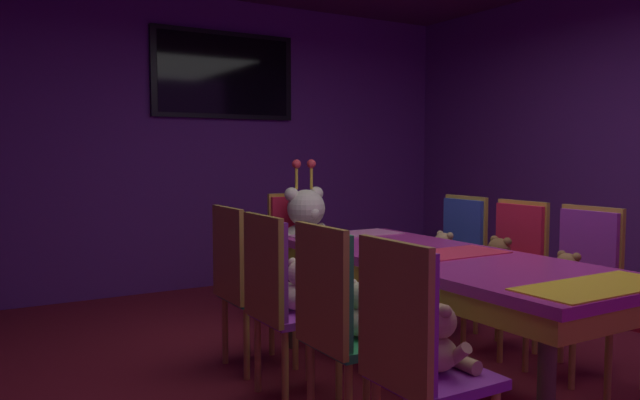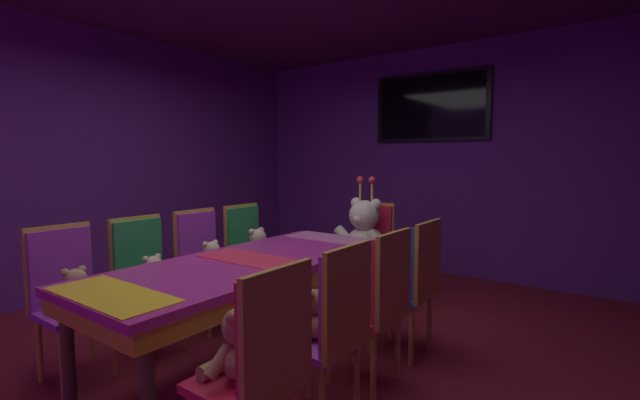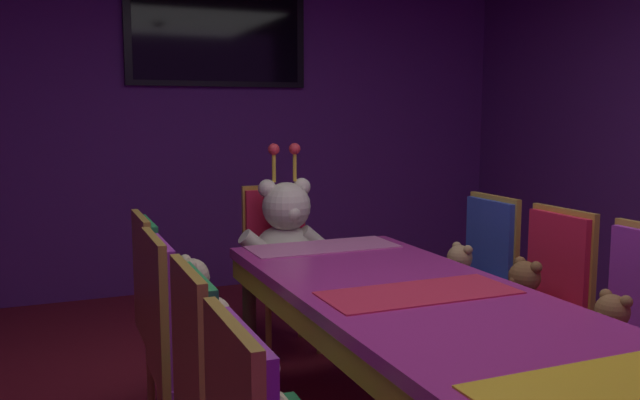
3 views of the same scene
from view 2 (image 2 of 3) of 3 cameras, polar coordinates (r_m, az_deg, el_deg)
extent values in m
plane|color=maroon|center=(3.24, -8.97, -20.54)|extent=(7.90, 7.90, 0.00)
cube|color=#59267F|center=(5.64, 14.56, 5.07)|extent=(5.20, 0.12, 2.80)
cube|color=#59267F|center=(5.11, -30.37, 4.50)|extent=(0.12, 6.40, 2.80)
cube|color=#B22D8C|center=(3.00, -9.17, -8.15)|extent=(0.90, 2.26, 0.05)
cube|color=gold|center=(3.02, -9.15, -9.54)|extent=(0.88, 2.22, 0.10)
cylinder|color=#4C3826|center=(3.66, 6.98, -11.62)|extent=(0.07, 0.07, 0.69)
cylinder|color=#4C3826|center=(4.07, -2.60, -9.83)|extent=(0.07, 0.07, 0.69)
cylinder|color=#4C3826|center=(2.87, -30.25, -17.20)|extent=(0.07, 0.07, 0.69)
cube|color=yellow|center=(2.44, -25.77, -11.11)|extent=(0.77, 0.32, 0.01)
cube|color=#E52D4C|center=(2.99, -9.18, -7.63)|extent=(0.77, 0.32, 0.01)
cube|color=pink|center=(3.72, 1.45, -5.01)|extent=(0.77, 0.32, 0.01)
cube|color=purple|center=(3.24, -29.44, -12.79)|extent=(0.40, 0.40, 0.04)
cube|color=purple|center=(3.33, -30.95, -7.57)|extent=(0.05, 0.38, 0.50)
cube|color=gold|center=(3.35, -31.10, -7.50)|extent=(0.03, 0.41, 0.55)
cylinder|color=gold|center=(3.25, -25.34, -16.88)|extent=(0.04, 0.04, 0.42)
cylinder|color=gold|center=(3.12, -30.76, -18.04)|extent=(0.04, 0.04, 0.42)
cylinder|color=gold|center=(3.52, -27.93, -15.26)|extent=(0.04, 0.04, 0.42)
cylinder|color=gold|center=(3.40, -32.98, -16.22)|extent=(0.04, 0.04, 0.42)
ellipsoid|color=tan|center=(3.22, -29.52, -11.17)|extent=(0.17, 0.17, 0.14)
sphere|color=tan|center=(3.17, -29.51, -9.09)|extent=(0.14, 0.14, 0.14)
sphere|color=tan|center=(3.13, -29.15, -9.44)|extent=(0.05, 0.05, 0.05)
sphere|color=tan|center=(3.19, -28.82, -8.01)|extent=(0.05, 0.05, 0.05)
sphere|color=tan|center=(3.15, -30.53, -8.25)|extent=(0.05, 0.05, 0.05)
cylinder|color=tan|center=(3.21, -27.86, -10.84)|extent=(0.05, 0.12, 0.11)
cylinder|color=tan|center=(3.15, -30.71, -11.31)|extent=(0.05, 0.12, 0.11)
cylinder|color=tan|center=(3.15, -27.86, -12.31)|extent=(0.06, 0.13, 0.06)
cylinder|color=tan|center=(3.11, -29.39, -12.59)|extent=(0.06, 0.13, 0.06)
cube|color=#268C4C|center=(3.47, -21.12, -11.25)|extent=(0.40, 0.40, 0.04)
cube|color=#268C4C|center=(3.56, -22.85, -6.44)|extent=(0.05, 0.38, 0.50)
cube|color=gold|center=(3.58, -23.03, -6.39)|extent=(0.03, 0.41, 0.55)
cylinder|color=gold|center=(3.50, -17.25, -14.94)|extent=(0.04, 0.04, 0.42)
cylinder|color=gold|center=(3.34, -21.84, -16.14)|extent=(0.04, 0.04, 0.42)
cylinder|color=gold|center=(3.75, -20.25, -13.65)|extent=(0.04, 0.04, 0.42)
cylinder|color=gold|center=(3.60, -24.64, -14.65)|extent=(0.04, 0.04, 0.42)
ellipsoid|color=beige|center=(3.45, -21.18, -9.80)|extent=(0.16, 0.16, 0.13)
sphere|color=beige|center=(3.41, -21.11, -7.96)|extent=(0.13, 0.13, 0.13)
sphere|color=#FDDCAD|center=(3.38, -20.70, -8.24)|extent=(0.05, 0.05, 0.05)
sphere|color=beige|center=(3.44, -20.58, -7.01)|extent=(0.05, 0.05, 0.05)
sphere|color=beige|center=(3.39, -21.97, -7.24)|extent=(0.05, 0.05, 0.05)
cylinder|color=beige|center=(3.46, -19.74, -9.48)|extent=(0.04, 0.11, 0.11)
cylinder|color=beige|center=(3.38, -22.04, -9.93)|extent=(0.04, 0.11, 0.11)
cylinder|color=beige|center=(3.40, -19.56, -10.74)|extent=(0.06, 0.12, 0.06)
cylinder|color=beige|center=(3.35, -20.78, -11.00)|extent=(0.06, 0.12, 0.06)
cube|color=purple|center=(3.80, -14.13, -9.64)|extent=(0.40, 0.40, 0.04)
cube|color=purple|center=(3.87, -15.93, -5.28)|extent=(0.05, 0.38, 0.50)
cube|color=gold|center=(3.89, -16.13, -5.24)|extent=(0.03, 0.41, 0.55)
cylinder|color=gold|center=(3.85, -10.61, -12.93)|extent=(0.04, 0.04, 0.42)
cylinder|color=gold|center=(3.65, -14.38, -14.04)|extent=(0.04, 0.04, 0.42)
cylinder|color=gold|center=(4.08, -13.76, -11.94)|extent=(0.04, 0.04, 0.42)
cylinder|color=gold|center=(3.89, -17.46, -12.89)|extent=(0.04, 0.04, 0.42)
ellipsoid|color=beige|center=(3.77, -14.17, -8.22)|extent=(0.17, 0.17, 0.14)
sphere|color=beige|center=(3.73, -14.06, -6.39)|extent=(0.14, 0.14, 0.14)
sphere|color=#FDDCAD|center=(3.70, -13.58, -6.65)|extent=(0.05, 0.05, 0.05)
sphere|color=beige|center=(3.77, -13.62, -5.46)|extent=(0.05, 0.05, 0.05)
sphere|color=beige|center=(3.70, -14.85, -5.68)|extent=(0.05, 0.05, 0.05)
cylinder|color=beige|center=(3.80, -12.81, -7.88)|extent=(0.05, 0.12, 0.12)
cylinder|color=beige|center=(3.69, -14.86, -8.32)|extent=(0.05, 0.12, 0.12)
cylinder|color=beige|center=(3.73, -12.47, -9.08)|extent=(0.06, 0.13, 0.06)
cylinder|color=beige|center=(3.67, -13.56, -9.34)|extent=(0.06, 0.13, 0.06)
cube|color=#268C4C|center=(4.12, -8.31, -8.34)|extent=(0.40, 0.40, 0.04)
cube|color=#268C4C|center=(4.19, -10.13, -4.36)|extent=(0.05, 0.38, 0.50)
cube|color=gold|center=(4.21, -10.33, -4.33)|extent=(0.03, 0.41, 0.55)
cylinder|color=gold|center=(4.19, -5.11, -11.34)|extent=(0.04, 0.04, 0.42)
cylinder|color=gold|center=(3.96, -8.23, -12.34)|extent=(0.04, 0.04, 0.42)
cylinder|color=gold|center=(4.40, -8.30, -10.56)|extent=(0.04, 0.04, 0.42)
cylinder|color=gold|center=(4.18, -11.43, -11.44)|extent=(0.04, 0.04, 0.42)
ellipsoid|color=beige|center=(4.10, -8.33, -6.87)|extent=(0.20, 0.20, 0.16)
sphere|color=beige|center=(4.06, -8.18, -4.92)|extent=(0.16, 0.16, 0.16)
sphere|color=#FDDCAD|center=(4.02, -7.62, -5.17)|extent=(0.06, 0.06, 0.06)
sphere|color=beige|center=(4.10, -7.78, -3.95)|extent=(0.06, 0.06, 0.06)
sphere|color=beige|center=(4.02, -8.97, -4.16)|extent=(0.06, 0.06, 0.06)
cylinder|color=beige|center=(4.14, -6.95, -6.51)|extent=(0.06, 0.14, 0.13)
cylinder|color=beige|center=(4.00, -8.92, -6.96)|extent=(0.06, 0.14, 0.13)
cylinder|color=beige|center=(4.06, -6.47, -7.75)|extent=(0.07, 0.15, 0.07)
cylinder|color=beige|center=(3.98, -7.51, -8.01)|extent=(0.07, 0.15, 0.07)
cube|color=red|center=(2.07, -9.97, -22.69)|extent=(0.40, 0.40, 0.04)
cube|color=red|center=(1.84, -6.05, -17.06)|extent=(0.05, 0.38, 0.50)
cube|color=gold|center=(1.83, -5.53, -17.23)|extent=(0.03, 0.41, 0.55)
ellipsoid|color=#9E7247|center=(2.02, -10.03, -19.98)|extent=(0.20, 0.20, 0.16)
sphere|color=#9E7247|center=(1.98, -10.47, -16.02)|extent=(0.16, 0.16, 0.16)
sphere|color=tan|center=(2.02, -11.57, -15.95)|extent=(0.06, 0.06, 0.06)
sphere|color=#9E7247|center=(1.91, -11.49, -14.94)|extent=(0.06, 0.06, 0.06)
sphere|color=#9E7247|center=(1.98, -8.83, -14.06)|extent=(0.06, 0.06, 0.06)
cylinder|color=#9E7247|center=(1.98, -13.14, -20.06)|extent=(0.06, 0.14, 0.13)
cylinder|color=#9E7247|center=(2.11, -8.78, -18.40)|extent=(0.06, 0.14, 0.13)
cylinder|color=#9E7247|center=(2.10, -13.76, -20.66)|extent=(0.07, 0.15, 0.07)
cylinder|color=#9E7247|center=(2.17, -11.48, -19.81)|extent=(0.07, 0.15, 0.07)
cube|color=purple|center=(2.44, -0.55, -18.15)|extent=(0.40, 0.40, 0.04)
cube|color=purple|center=(2.24, 3.23, -12.87)|extent=(0.05, 0.38, 0.50)
cube|color=gold|center=(2.23, 3.70, -12.97)|extent=(0.03, 0.41, 0.55)
cylinder|color=gold|center=(2.58, 4.85, -22.47)|extent=(0.04, 0.04, 0.42)
cylinder|color=gold|center=(2.74, -1.28, -20.69)|extent=(0.04, 0.04, 0.42)
cylinder|color=gold|center=(2.52, -6.09, -23.18)|extent=(0.04, 0.04, 0.42)
ellipsoid|color=olive|center=(2.40, -0.55, -16.08)|extent=(0.17, 0.17, 0.14)
sphere|color=olive|center=(2.37, -0.85, -13.26)|extent=(0.14, 0.14, 0.14)
sphere|color=#AE7747|center=(2.40, -1.75, -13.28)|extent=(0.05, 0.05, 0.05)
sphere|color=olive|center=(2.30, -1.33, -12.46)|extent=(0.05, 0.05, 0.05)
sphere|color=olive|center=(2.38, 0.19, -11.86)|extent=(0.05, 0.05, 0.05)
cylinder|color=olive|center=(2.35, -2.53, -16.19)|extent=(0.05, 0.12, 0.11)
cylinder|color=olive|center=(2.48, -0.01, -15.04)|extent=(0.05, 0.12, 0.11)
cylinder|color=olive|center=(2.45, -3.36, -16.80)|extent=(0.06, 0.13, 0.06)
cylinder|color=olive|center=(2.51, -2.01, -16.20)|extent=(0.06, 0.13, 0.06)
cube|color=red|center=(2.84, 5.83, -14.68)|extent=(0.40, 0.40, 0.04)
cube|color=red|center=(2.68, 9.26, -9.92)|extent=(0.05, 0.38, 0.50)
cube|color=gold|center=(2.67, 9.68, -9.98)|extent=(0.03, 0.41, 0.55)
cylinder|color=gold|center=(2.99, 10.21, -18.45)|extent=(0.04, 0.04, 0.42)
cylinder|color=gold|center=(2.73, 7.07, -20.81)|extent=(0.04, 0.04, 0.42)
cylinder|color=gold|center=(3.13, 4.69, -17.26)|extent=(0.04, 0.04, 0.42)
cylinder|color=gold|center=(2.88, 1.17, -19.29)|extent=(0.04, 0.04, 0.42)
ellipsoid|color=brown|center=(2.81, 5.85, -12.73)|extent=(0.19, 0.19, 0.15)
sphere|color=brown|center=(2.78, 5.58, -10.04)|extent=(0.15, 0.15, 0.15)
sphere|color=#99663C|center=(2.80, 4.67, -10.11)|extent=(0.06, 0.06, 0.06)
sphere|color=brown|center=(2.71, 5.28, -9.21)|extent=(0.06, 0.06, 0.06)
sphere|color=brown|center=(2.80, 6.47, -8.73)|extent=(0.06, 0.06, 0.06)
cylinder|color=brown|center=(2.74, 4.14, -12.80)|extent=(0.05, 0.13, 0.12)
cylinder|color=brown|center=(2.90, 6.13, -11.84)|extent=(0.05, 0.13, 0.12)
cylinder|color=brown|center=(2.84, 3.16, -13.53)|extent=(0.06, 0.14, 0.06)
cylinder|color=brown|center=(2.92, 4.23, -13.01)|extent=(0.06, 0.14, 0.06)
cube|color=#2D47B2|center=(3.28, 10.57, -11.96)|extent=(0.40, 0.40, 0.04)
cube|color=#2D47B2|center=(3.14, 13.65, -7.70)|extent=(0.05, 0.38, 0.50)
cube|color=gold|center=(3.13, 14.01, -7.74)|extent=(0.03, 0.41, 0.55)
cylinder|color=gold|center=(3.44, 14.20, -15.28)|extent=(0.04, 0.04, 0.42)
cylinder|color=gold|center=(3.16, 11.92, -17.11)|extent=(0.04, 0.04, 0.42)
cylinder|color=gold|center=(3.56, 9.26, -14.45)|extent=(0.04, 0.04, 0.42)
cylinder|color=gold|center=(3.29, 6.63, -16.08)|extent=(0.04, 0.04, 0.42)
ellipsoid|color=tan|center=(3.26, 10.60, -10.35)|extent=(0.17, 0.17, 0.14)
sphere|color=tan|center=(3.23, 10.40, -8.21)|extent=(0.14, 0.14, 0.14)
sphere|color=tan|center=(3.25, 9.65, -8.29)|extent=(0.05, 0.05, 0.05)
sphere|color=tan|center=(3.17, 10.25, -7.53)|extent=(0.05, 0.05, 0.05)
sphere|color=tan|center=(3.26, 11.05, -7.18)|extent=(0.05, 0.05, 0.05)
cylinder|color=tan|center=(3.19, 9.35, -10.39)|extent=(0.05, 0.12, 0.11)
cylinder|color=tan|center=(3.34, 10.69, -9.70)|extent=(0.05, 0.12, 0.11)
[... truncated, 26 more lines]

